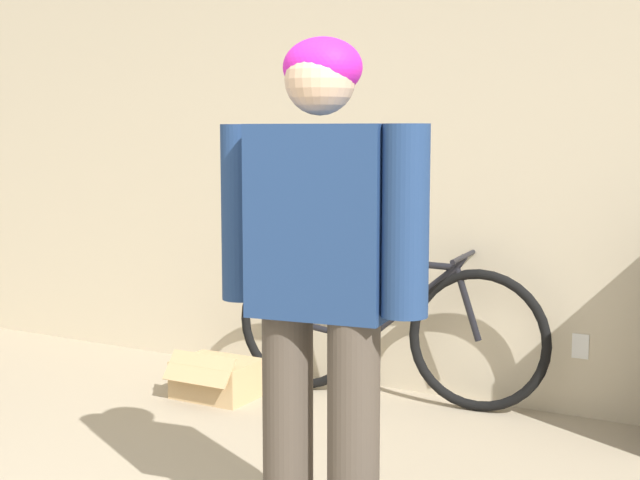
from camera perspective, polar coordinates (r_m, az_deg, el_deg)
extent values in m
cube|color=beige|center=(4.55, 10.03, 5.91)|extent=(8.00, 0.06, 2.60)
cube|color=white|center=(4.48, 16.33, -6.54)|extent=(0.08, 0.01, 0.12)
cylinder|color=#4C4238|center=(2.96, -2.06, -12.27)|extent=(0.17, 0.17, 0.80)
cylinder|color=#4C4238|center=(2.85, 2.15, -13.04)|extent=(0.17, 0.17, 0.80)
cube|color=navy|center=(2.75, 0.00, 1.19)|extent=(0.46, 0.26, 0.60)
cylinder|color=navy|center=(2.90, -4.96, 1.76)|extent=(0.14, 0.14, 0.57)
cylinder|color=navy|center=(2.62, 5.49, 1.20)|extent=(0.14, 0.14, 0.57)
sphere|color=#DBB28E|center=(2.74, 0.00, 10.23)|extent=(0.22, 0.22, 0.22)
ellipsoid|color=#D11EAD|center=(2.76, 0.17, 10.99)|extent=(0.25, 0.23, 0.18)
torus|color=black|center=(4.78, -1.28, -5.37)|extent=(0.71, 0.11, 0.71)
torus|color=black|center=(4.46, 10.11, -6.36)|extent=(0.71, 0.11, 0.71)
cylinder|color=black|center=(4.71, 0.76, -5.88)|extent=(0.37, 0.07, 0.09)
cylinder|color=black|center=(4.69, 0.22, -3.28)|extent=(0.30, 0.06, 0.39)
cylinder|color=black|center=(4.62, 2.31, -3.77)|extent=(0.13, 0.05, 0.43)
cylinder|color=black|center=(4.53, 5.73, -4.14)|extent=(0.51, 0.09, 0.44)
cylinder|color=black|center=(4.50, 5.18, -1.43)|extent=(0.58, 0.09, 0.05)
cylinder|color=black|center=(4.44, 9.43, -4.07)|extent=(0.15, 0.05, 0.37)
cylinder|color=black|center=(4.41, 9.00, -1.39)|extent=(0.07, 0.04, 0.08)
cylinder|color=black|center=(4.40, 9.26, -1.02)|extent=(0.07, 0.46, 0.02)
ellipsoid|color=black|center=(4.60, 1.76, -0.87)|extent=(0.23, 0.10, 0.05)
cube|color=tan|center=(4.72, -6.60, -8.80)|extent=(0.41, 0.31, 0.20)
cube|color=tan|center=(4.57, -7.76, -8.18)|extent=(0.39, 0.11, 0.14)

